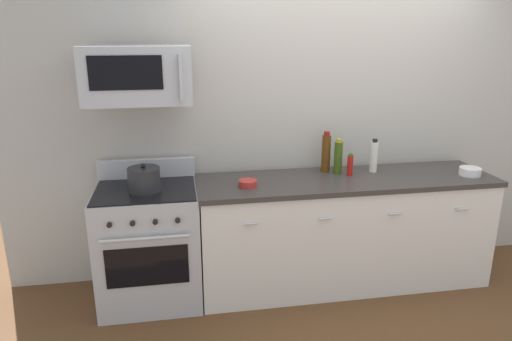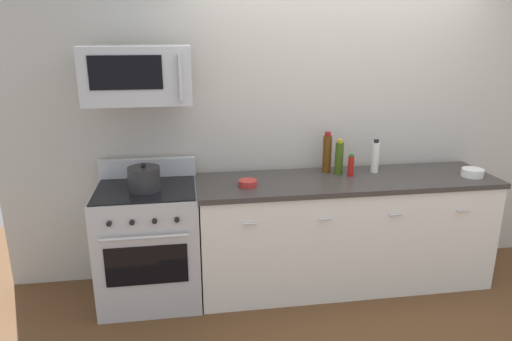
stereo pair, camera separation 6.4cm
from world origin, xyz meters
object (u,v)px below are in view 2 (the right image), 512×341
object	(u,v)px
bottle_vinegar_white	(375,157)
bowl_white_ceramic	(472,172)
range_oven	(150,243)
bottle_wine_amber	(327,153)
bottle_hot_sauce_red	(351,166)
stockpot	(144,179)
microwave	(138,75)
bottle_olive_oil	(339,158)
bowl_red_small	(248,183)

from	to	relation	value
bottle_vinegar_white	bowl_white_ceramic	world-z (taller)	bottle_vinegar_white
range_oven	bottle_vinegar_white	world-z (taller)	bottle_vinegar_white
bottle_wine_amber	range_oven	bearing A→B (deg)	-172.28
bottle_hot_sauce_red	range_oven	bearing A→B (deg)	-177.92
bottle_wine_amber	stockpot	xyz separation A→B (m)	(-1.46, -0.25, -0.07)
bottle_hot_sauce_red	stockpot	xyz separation A→B (m)	(-1.62, -0.11, 0.00)
microwave	stockpot	world-z (taller)	microwave
range_oven	stockpot	world-z (taller)	stockpot
microwave	bowl_white_ceramic	xyz separation A→B (m)	(2.58, -0.15, -0.80)
microwave	bottle_olive_oil	world-z (taller)	microwave
bowl_white_ceramic	bottle_wine_amber	bearing A→B (deg)	165.03
bottle_wine_amber	bowl_white_ceramic	size ratio (longest dim) A/B	1.99
bottle_wine_amber	bowl_red_small	xyz separation A→B (m)	(-0.70, -0.27, -0.14)
microwave	bottle_wine_amber	bearing A→B (deg)	5.99
bowl_white_ceramic	stockpot	xyz separation A→B (m)	(-2.58, 0.05, 0.06)
bottle_hot_sauce_red	bowl_red_small	size ratio (longest dim) A/B	1.31
bottle_hot_sauce_red	bottle_vinegar_white	world-z (taller)	bottle_vinegar_white
bottle_hot_sauce_red	bottle_olive_oil	bearing A→B (deg)	139.87
range_oven	stockpot	bearing A→B (deg)	-90.00
bottle_olive_oil	stockpot	size ratio (longest dim) A/B	1.24
bottle_olive_oil	microwave	bearing A→B (deg)	-176.99
range_oven	bottle_olive_oil	size ratio (longest dim) A/B	3.69
bottle_wine_amber	bowl_red_small	bearing A→B (deg)	-159.03
bottle_vinegar_white	bottle_olive_oil	distance (m)	0.31
microwave	bottle_wine_amber	xyz separation A→B (m)	(1.46, 0.15, -0.67)
range_oven	bottle_wine_amber	bearing A→B (deg)	7.72
bottle_hot_sauce_red	stockpot	bearing A→B (deg)	-176.04
bowl_white_ceramic	stockpot	distance (m)	2.59
range_oven	bottle_olive_oil	xyz separation A→B (m)	(1.54, 0.13, 0.59)
microwave	bottle_vinegar_white	size ratio (longest dim) A/B	2.69
bottle_hot_sauce_red	bottle_wine_amber	size ratio (longest dim) A/B	0.54
microwave	bottle_vinegar_white	distance (m)	1.98
bottle_olive_oil	bottle_wine_amber	distance (m)	0.11
microwave	bowl_red_small	bearing A→B (deg)	-8.51
microwave	bottle_vinegar_white	bearing A→B (deg)	2.57
range_oven	bowl_white_ceramic	bearing A→B (deg)	-2.29
range_oven	microwave	xyz separation A→B (m)	(0.00, 0.04, 1.28)
bottle_olive_oil	bottle_wine_amber	world-z (taller)	bottle_wine_amber
bottle_hot_sauce_red	bowl_white_ceramic	size ratio (longest dim) A/B	1.08
bottle_vinegar_white	bottle_olive_oil	bearing A→B (deg)	-179.62
bottle_olive_oil	bowl_white_ceramic	xyz separation A→B (m)	(1.05, -0.23, -0.10)
bottle_hot_sauce_red	bowl_red_small	distance (m)	0.87
microwave	bowl_red_small	xyz separation A→B (m)	(0.76, -0.11, -0.81)
bottle_wine_amber	stockpot	size ratio (longest dim) A/B	1.45
bowl_red_small	bowl_white_ceramic	distance (m)	1.82
bottle_hot_sauce_red	bowl_red_small	world-z (taller)	bottle_hot_sauce_red
bottle_vinegar_white	bowl_red_small	size ratio (longest dim) A/B	1.99
bowl_red_small	bottle_wine_amber	bearing A→B (deg)	20.97
bottle_olive_oil	stockpot	world-z (taller)	bottle_olive_oil
microwave	bottle_wine_amber	size ratio (longest dim) A/B	2.20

